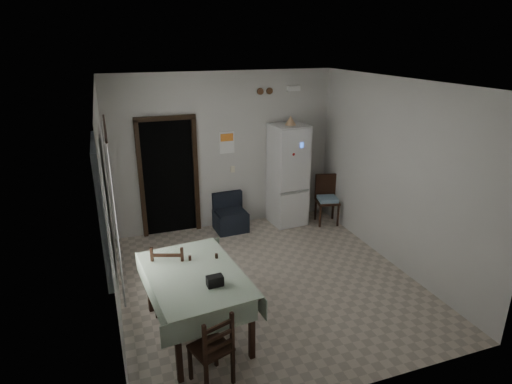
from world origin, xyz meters
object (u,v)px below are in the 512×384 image
Objects in this scene: navy_seat at (230,213)px; dining_chair_near_head at (211,347)px; corner_chair at (327,200)px; fridge at (288,175)px; dining_chair_far_right at (204,279)px; dining_table at (196,303)px; dining_chair_far_left at (172,276)px.

dining_chair_near_head reaches higher than navy_seat.
navy_seat is at bearing -176.53° from corner_chair.
fridge is 2.17× the size of dining_chair_far_right.
corner_chair is 3.94m from dining_table.
fridge is 0.92m from corner_chair.
fridge is 3.68m from dining_table.
corner_chair is 0.60× the size of dining_table.
dining_chair_far_left is 1.16× the size of dining_chair_near_head.
fridge is at bearing -123.74° from dining_chair_far_right.
dining_chair_far_right is 1.02× the size of dining_chair_near_head.
dining_chair_far_right is at bearing -118.78° from dining_chair_near_head.
dining_chair_far_right is at bearing -116.95° from navy_seat.
dining_chair_far_left is at bearing 102.63° from dining_table.
navy_seat is at bearing 175.68° from fridge.
fridge reaches higher than navy_seat.
dining_chair_far_right is (0.40, -0.12, -0.06)m from dining_chair_far_left.
dining_chair_far_right is (-2.19, -2.28, -0.52)m from fridge.
dining_table is at bearing -116.87° from navy_seat.
dining_chair_far_right reaches higher than dining_chair_near_head.
dining_table is at bearing 128.31° from dining_chair_far_left.
dining_chair_near_head is (-0.23, -1.30, -0.01)m from dining_chair_far_right.
fridge is 1.21× the size of dining_table.
dining_chair_far_left is at bearing -137.67° from corner_chair.
fridge is 3.40m from dining_chair_far_left.
corner_chair is at bearing -135.70° from dining_chair_far_right.
navy_seat is 3.01m from dining_table.
fridge is at bearing -120.28° from dining_chair_far_left.
dining_chair_far_right reaches higher than dining_table.
dining_chair_far_left is (-2.58, -2.17, -0.46)m from fridge.
fridge is 1.31m from navy_seat.
corner_chair is at bearing -130.85° from dining_chair_far_left.
fridge reaches higher than dining_table.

